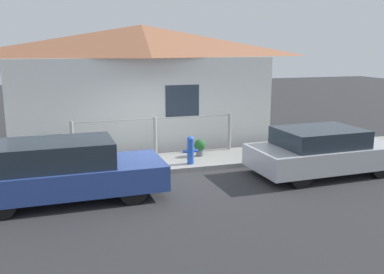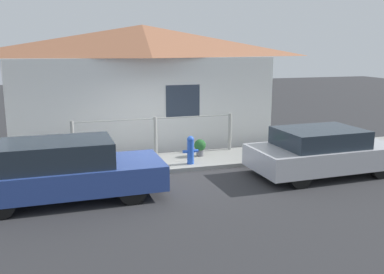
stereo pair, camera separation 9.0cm
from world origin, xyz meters
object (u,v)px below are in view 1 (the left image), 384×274
at_px(car_left, 65,171).
at_px(potted_plant_near_hydrant, 200,146).
at_px(fire_hydrant, 191,149).
at_px(car_right, 322,151).

relative_size(car_left, potted_plant_near_hydrant, 8.44).
height_order(fire_hydrant, potted_plant_near_hydrant, fire_hydrant).
height_order(car_left, fire_hydrant, car_left).
xyz_separation_m(car_left, fire_hydrant, (3.39, 1.60, -0.14)).
distance_m(car_left, fire_hydrant, 3.75).
distance_m(fire_hydrant, potted_plant_near_hydrant, 0.92).
bearing_deg(fire_hydrant, potted_plant_near_hydrant, 55.17).
height_order(car_left, car_right, car_left).
relative_size(car_right, potted_plant_near_hydrant, 7.75).
xyz_separation_m(car_left, potted_plant_near_hydrant, (3.91, 2.35, -0.27)).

